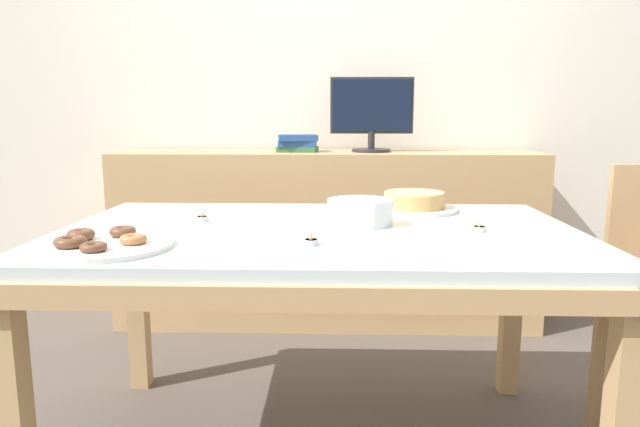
% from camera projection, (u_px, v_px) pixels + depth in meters
% --- Properties ---
extents(wall_back, '(8.00, 0.10, 2.60)m').
position_uv_depth(wall_back, '(328.00, 78.00, 3.18)').
color(wall_back, silver).
rests_on(wall_back, ground).
extents(dining_table, '(1.61, 1.01, 0.75)m').
position_uv_depth(dining_table, '(319.00, 255.00, 1.77)').
color(dining_table, silver).
rests_on(dining_table, ground).
extents(sideboard, '(2.19, 0.44, 0.91)m').
position_uv_depth(sideboard, '(327.00, 237.00, 3.03)').
color(sideboard, tan).
rests_on(sideboard, ground).
extents(computer_monitor, '(0.42, 0.20, 0.38)m').
position_uv_depth(computer_monitor, '(372.00, 115.00, 2.91)').
color(computer_monitor, '#262628').
rests_on(computer_monitor, sideboard).
extents(book_stack, '(0.22, 0.20, 0.09)m').
position_uv_depth(book_stack, '(298.00, 143.00, 2.95)').
color(book_stack, '#2D6638').
rests_on(book_stack, sideboard).
extents(cake_chocolate_round, '(0.31, 0.31, 0.07)m').
position_uv_depth(cake_chocolate_round, '(414.00, 202.00, 2.07)').
color(cake_chocolate_round, white).
rests_on(cake_chocolate_round, dining_table).
extents(pastry_platter, '(0.36, 0.36, 0.04)m').
position_uv_depth(pastry_platter, '(102.00, 244.00, 1.49)').
color(pastry_platter, white).
rests_on(pastry_platter, dining_table).
extents(plate_stack, '(0.21, 0.21, 0.08)m').
position_uv_depth(plate_stack, '(360.00, 212.00, 1.81)').
color(plate_stack, white).
rests_on(plate_stack, dining_table).
extents(tealight_near_cakes, '(0.04, 0.04, 0.04)m').
position_uv_depth(tealight_near_cakes, '(202.00, 218.00, 1.87)').
color(tealight_near_cakes, silver).
rests_on(tealight_near_cakes, dining_table).
extents(tealight_centre, '(0.04, 0.04, 0.04)m').
position_uv_depth(tealight_centre, '(311.00, 241.00, 1.52)').
color(tealight_centre, silver).
rests_on(tealight_centre, dining_table).
extents(tealight_right_edge, '(0.04, 0.04, 0.04)m').
position_uv_depth(tealight_right_edge, '(479.00, 228.00, 1.70)').
color(tealight_right_edge, silver).
rests_on(tealight_right_edge, dining_table).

